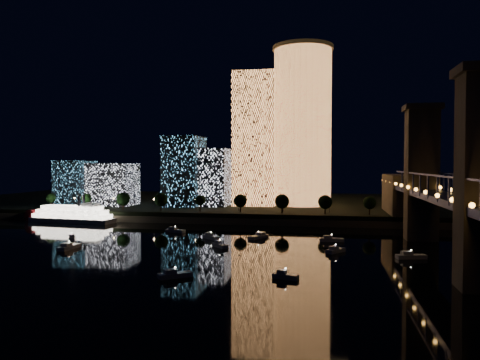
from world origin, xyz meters
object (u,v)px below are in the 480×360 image
(tower_rectangular, at_px, (256,139))
(truss_bridge, at_px, (455,208))
(riverboat, at_px, (68,215))
(tower_cylindrical, at_px, (302,126))

(tower_rectangular, height_order, truss_bridge, tower_rectangular)
(riverboat, bearing_deg, truss_bridge, -24.28)
(truss_bridge, bearing_deg, tower_cylindrical, 110.12)
(truss_bridge, height_order, riverboat, truss_bridge)
(tower_cylindrical, distance_m, tower_rectangular, 27.57)
(tower_cylindrical, relative_size, truss_bridge, 0.33)
(tower_cylindrical, bearing_deg, tower_rectangular, -168.86)
(tower_cylindrical, height_order, riverboat, tower_cylindrical)
(truss_bridge, xyz_separation_m, riverboat, (-157.20, 70.91, -12.69))
(tower_cylindrical, distance_m, truss_bridge, 143.02)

